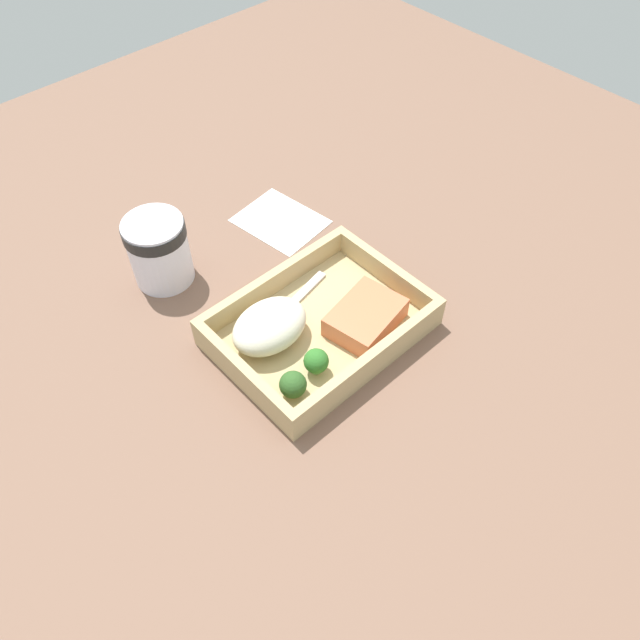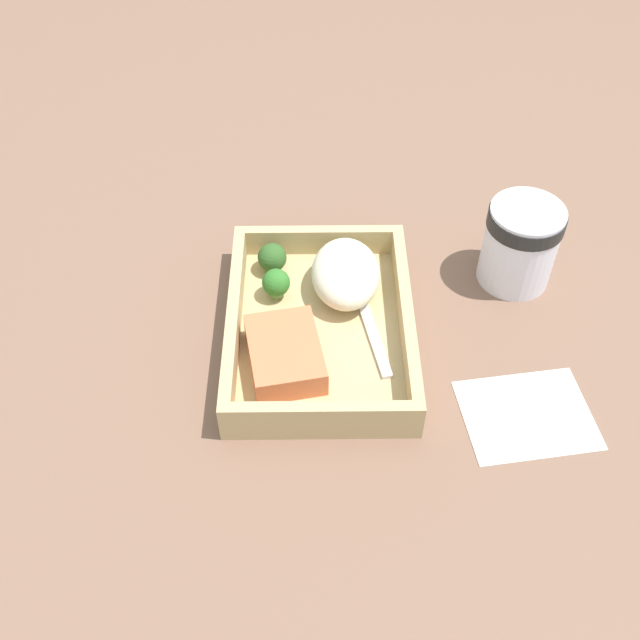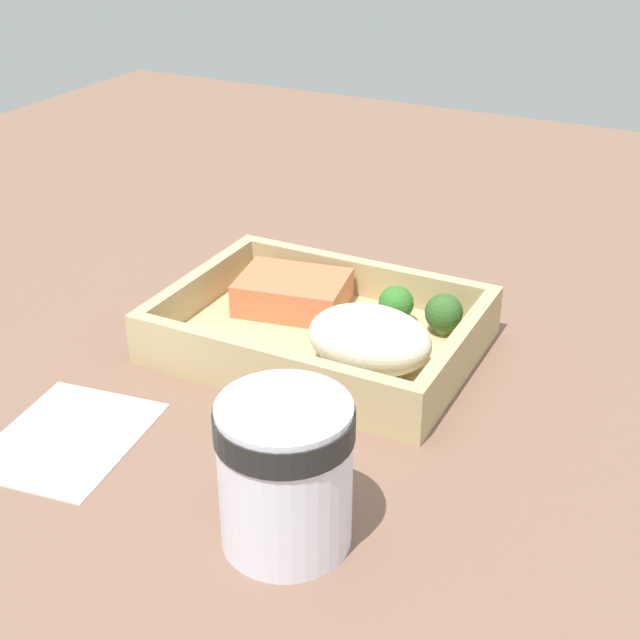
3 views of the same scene
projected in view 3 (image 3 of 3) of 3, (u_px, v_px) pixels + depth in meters
ground_plane at (320, 358)px, 76.59cm from camera, size 160.00×160.00×2.00cm
takeout_tray at (320, 342)px, 75.84cm from camera, size 25.67×19.06×1.20cm
tray_rim at (320, 318)px, 74.78cm from camera, size 25.67×19.06×3.32cm
salmon_fillet at (293, 293)px, 79.47cm from camera, size 10.57×8.60×2.97cm
mashed_potatoes at (369, 339)px, 69.83cm from camera, size 10.11×7.39×5.06cm
broccoli_floret_1 at (444, 313)px, 75.18cm from camera, size 3.24×3.24×3.53cm
broccoli_floret_2 at (396, 304)px, 76.32cm from camera, size 3.04×3.04×3.62cm
fork at (317, 366)px, 70.73cm from camera, size 15.81×4.74×0.44cm
paper_cup at (285, 467)px, 52.64cm from camera, size 8.28×8.28×9.79cm
receipt_slip at (68, 437)px, 64.44cm from camera, size 11.51×13.68×0.24cm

